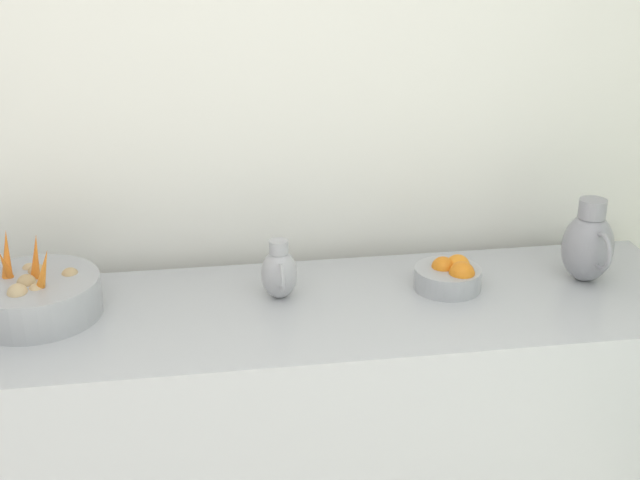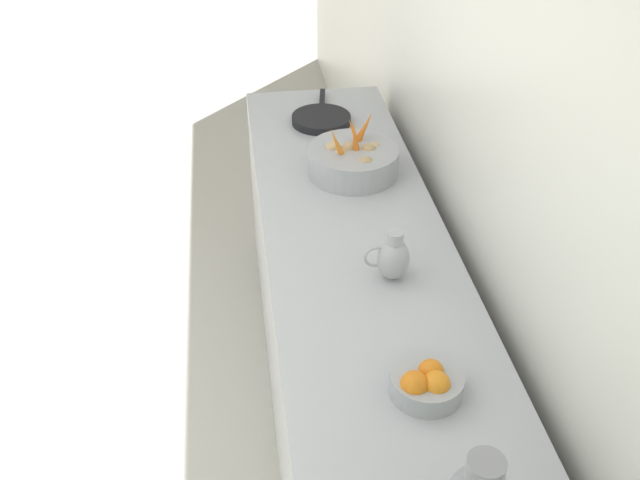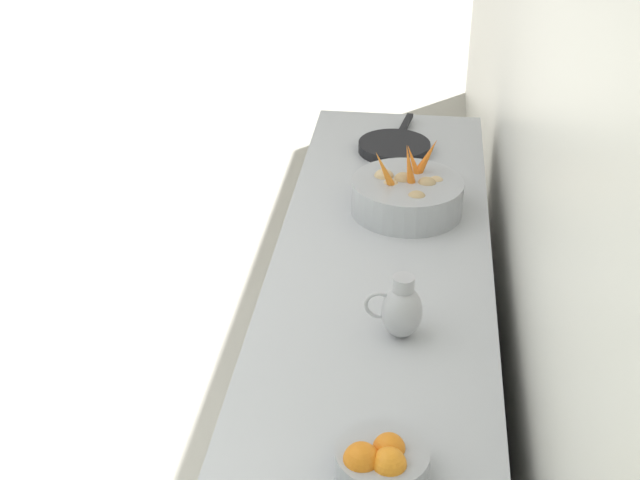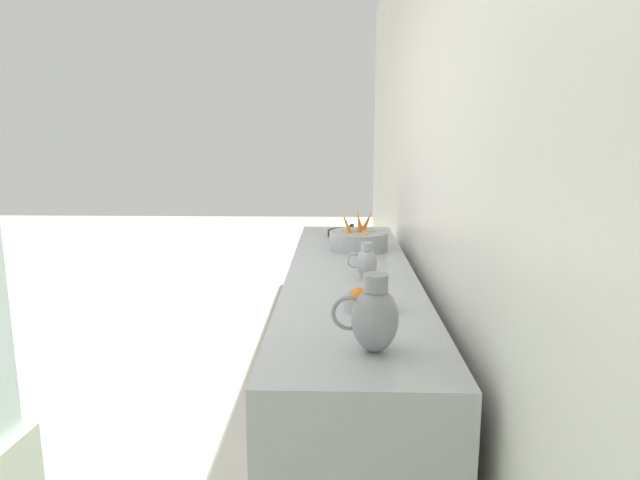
% 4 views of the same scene
% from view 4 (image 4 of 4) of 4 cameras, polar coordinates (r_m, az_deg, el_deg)
% --- Properties ---
extents(ground_plane, '(16.18, 16.18, 0.00)m').
position_cam_4_polar(ground_plane, '(3.35, -25.55, -18.65)').
color(ground_plane, '#B7B2A5').
extents(tile_wall_left, '(0.10, 9.16, 3.00)m').
position_cam_4_polar(tile_wall_left, '(2.27, 14.68, 8.23)').
color(tile_wall_left, white).
rests_on(tile_wall_left, ground_plane).
extents(prep_counter, '(0.64, 2.69, 0.91)m').
position_cam_4_polar(prep_counter, '(2.95, 3.13, -11.80)').
color(prep_counter, '#ADAFB5').
rests_on(prep_counter, ground_plane).
extents(vegetable_colander, '(0.35, 0.35, 0.24)m').
position_cam_4_polar(vegetable_colander, '(3.30, 4.03, 0.02)').
color(vegetable_colander, '#9EA0A5').
rests_on(vegetable_colander, prep_counter).
extents(orange_bowl, '(0.19, 0.19, 0.10)m').
position_cam_4_polar(orange_bowl, '(2.17, 5.04, -6.25)').
color(orange_bowl, '#9EA0A5').
rests_on(orange_bowl, prep_counter).
extents(metal_pitcher_tall, '(0.21, 0.15, 0.25)m').
position_cam_4_polar(metal_pitcher_tall, '(1.76, 5.64, -7.96)').
color(metal_pitcher_tall, gray).
rests_on(metal_pitcher_tall, prep_counter).
extents(metal_pitcher_short, '(0.15, 0.10, 0.17)m').
position_cam_4_polar(metal_pitcher_short, '(2.64, 4.82, -2.29)').
color(metal_pitcher_short, '#A3A3A8').
rests_on(metal_pitcher_short, prep_counter).
extents(skillet_on_counter, '(0.26, 0.43, 0.03)m').
position_cam_4_polar(skillet_on_counter, '(3.76, 2.80, 0.75)').
color(skillet_on_counter, black).
rests_on(skillet_on_counter, prep_counter).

